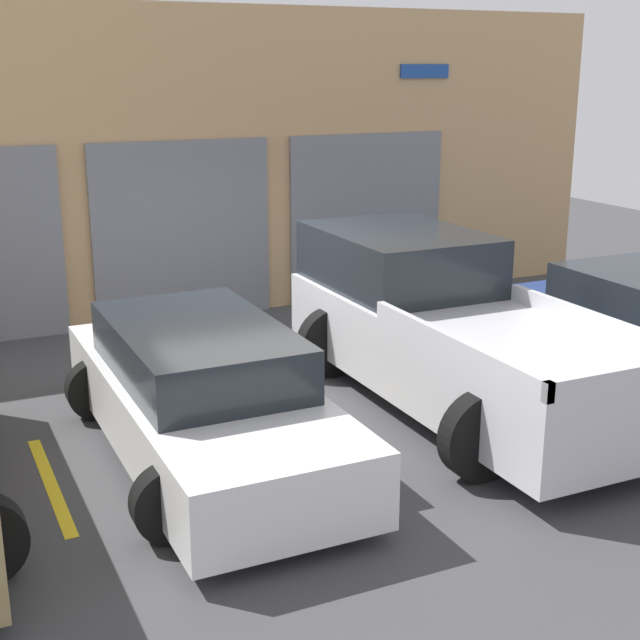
# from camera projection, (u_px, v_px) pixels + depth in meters

# --- Properties ---
(ground_plane) EXTENTS (28.00, 28.00, 0.00)m
(ground_plane) POSITION_uv_depth(u_px,v_px,m) (271.00, 374.00, 11.29)
(ground_plane) COLOR #3D3D3F
(shophouse_building) EXTENTS (14.46, 0.68, 4.64)m
(shophouse_building) POSITION_uv_depth(u_px,v_px,m) (186.00, 167.00, 13.51)
(shophouse_building) COLOR tan
(shophouse_building) RESTS_ON ground
(pickup_truck) EXTENTS (2.53, 5.22, 1.82)m
(pickup_truck) POSITION_uv_depth(u_px,v_px,m) (445.00, 329.00, 10.24)
(pickup_truck) COLOR silver
(pickup_truck) RESTS_ON ground
(sedan_white) EXTENTS (2.19, 4.74, 1.34)m
(sedan_white) POSITION_uv_depth(u_px,v_px,m) (202.00, 395.00, 8.81)
(sedan_white) COLOR white
(sedan_white) RESTS_ON ground
(parking_stripe_left) EXTENTS (0.12, 2.20, 0.01)m
(parking_stripe_left) POSITION_uv_depth(u_px,v_px,m) (51.00, 484.00, 8.34)
(parking_stripe_left) COLOR gold
(parking_stripe_left) RESTS_ON ground
(parking_stripe_centre) EXTENTS (0.12, 2.20, 0.01)m
(parking_stripe_centre) POSITION_uv_depth(u_px,v_px,m) (340.00, 429.00, 9.58)
(parking_stripe_centre) COLOR gold
(parking_stripe_centre) RESTS_ON ground
(parking_stripe_right) EXTENTS (0.12, 2.20, 0.01)m
(parking_stripe_right) POSITION_uv_depth(u_px,v_px,m) (563.00, 388.00, 10.82)
(parking_stripe_right) COLOR gold
(parking_stripe_right) RESTS_ON ground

